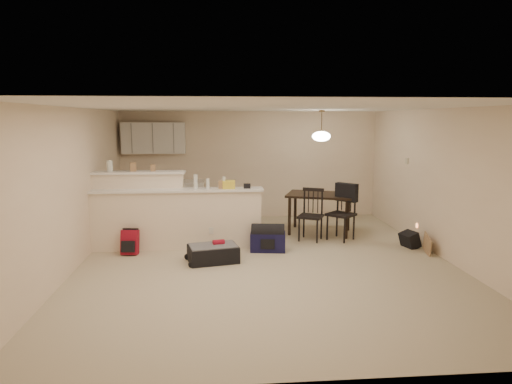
{
  "coord_description": "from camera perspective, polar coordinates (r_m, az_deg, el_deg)",
  "views": [
    {
      "loc": [
        -0.77,
        -7.2,
        2.32
      ],
      "look_at": [
        -0.1,
        0.7,
        1.05
      ],
      "focal_mm": 32.0,
      "sensor_mm": 36.0,
      "label": 1
    }
  ],
  "objects": [
    {
      "name": "bag_lump",
      "position": [
        8.19,
        -3.43,
        0.94
      ],
      "size": [
        0.22,
        0.18,
        0.14
      ],
      "primitive_type": "cube",
      "color": "#A57E55",
      "rests_on": "breakfast_bar"
    },
    {
      "name": "room",
      "position": [
        7.33,
        1.24,
        0.69
      ],
      "size": [
        7.0,
        7.02,
        2.5
      ],
      "color": "#C2B495",
      "rests_on": "ground"
    },
    {
      "name": "black_daypack",
      "position": [
        8.83,
        18.66,
        -5.69
      ],
      "size": [
        0.3,
        0.36,
        0.28
      ],
      "primitive_type": "cube",
      "rotation": [
        0.0,
        0.0,
        1.84
      ],
      "color": "black",
      "rests_on": "ground"
    },
    {
      "name": "thermostat",
      "position": [
        9.56,
        18.33,
        3.72
      ],
      "size": [
        0.02,
        0.12,
        0.12
      ],
      "primitive_type": "cube",
      "color": "beige",
      "rests_on": "room"
    },
    {
      "name": "dining_chair_far",
      "position": [
        8.95,
        10.58,
        -2.57
      ],
      "size": [
        0.64,
        0.64,
        1.07
      ],
      "primitive_type": null,
      "rotation": [
        0.0,
        0.0,
        -0.8
      ],
      "color": "black",
      "rests_on": "ground"
    },
    {
      "name": "dining_chair_near",
      "position": [
        8.84,
        6.84,
        -2.86
      ],
      "size": [
        0.58,
        0.57,
        1.0
      ],
      "primitive_type": null,
      "rotation": [
        0.0,
        0.0,
        -0.46
      ],
      "color": "black",
      "rests_on": "ground"
    },
    {
      "name": "suitcase",
      "position": [
        7.59,
        -5.38,
        -7.69
      ],
      "size": [
        0.88,
        0.67,
        0.27
      ],
      "primitive_type": "cube",
      "rotation": [
        0.0,
        0.0,
        0.21
      ],
      "color": "black",
      "rests_on": "ground"
    },
    {
      "name": "bottle_a",
      "position": [
        8.19,
        -7.56,
        1.3
      ],
      "size": [
        0.07,
        0.07,
        0.26
      ],
      "primitive_type": "cylinder",
      "color": "silver",
      "rests_on": "breakfast_bar"
    },
    {
      "name": "breakfast_bar",
      "position": [
        8.42,
        -11.49,
        -2.82
      ],
      "size": [
        3.08,
        0.58,
        1.39
      ],
      "color": "#F8E5C8",
      "rests_on": "ground"
    },
    {
      "name": "cardboard_sheet",
      "position": [
        8.52,
        20.63,
        -6.18
      ],
      "size": [
        0.09,
        0.42,
        0.33
      ],
      "primitive_type": "cube",
      "rotation": [
        0.0,
        0.0,
        1.4
      ],
      "color": "#A57E55",
      "rests_on": "ground"
    },
    {
      "name": "pendant_lamp",
      "position": [
        9.28,
        8.17,
        6.96
      ],
      "size": [
        0.36,
        0.36,
        0.62
      ],
      "color": "brown",
      "rests_on": "room"
    },
    {
      "name": "navy_duffel",
      "position": [
        8.15,
        1.5,
        -6.22
      ],
      "size": [
        0.65,
        0.42,
        0.33
      ],
      "primitive_type": "cube",
      "rotation": [
        0.0,
        0.0,
        -0.14
      ],
      "color": "#13123B",
      "rests_on": "ground"
    },
    {
      "name": "pouch",
      "position": [
        8.21,
        -1.13,
        0.76
      ],
      "size": [
        0.12,
        0.1,
        0.08
      ],
      "primitive_type": "cube",
      "color": "#A57E55",
      "rests_on": "breakfast_bar"
    },
    {
      "name": "extra_item_y",
      "position": [
        8.18,
        -4.02,
        1.18
      ],
      "size": [
        0.05,
        0.05,
        0.21
      ],
      "primitive_type": "cylinder",
      "color": "silver",
      "rests_on": "breakfast_bar"
    },
    {
      "name": "extra_item_x",
      "position": [
        8.19,
        -4.35,
        0.92
      ],
      "size": [
        0.1,
        0.1,
        0.14
      ],
      "primitive_type": "cube",
      "color": "#A57E55",
      "rests_on": "breakfast_bar"
    },
    {
      "name": "bottle_b",
      "position": [
        8.19,
        -6.04,
        1.04
      ],
      "size": [
        0.06,
        0.06,
        0.18
      ],
      "primitive_type": "cylinder",
      "color": "silver",
      "rests_on": "breakfast_bar"
    },
    {
      "name": "red_backpack",
      "position": [
        8.24,
        -15.48,
        -6.07
      ],
      "size": [
        0.3,
        0.21,
        0.42
      ],
      "primitive_type": "cube",
      "rotation": [
        0.0,
        0.0,
        -0.11
      ],
      "color": "maroon",
      "rests_on": "ground"
    },
    {
      "name": "kitchen_counter",
      "position": [
        10.63,
        -11.42,
        -1.21
      ],
      "size": [
        1.8,
        0.6,
        0.9
      ],
      "primitive_type": "cube",
      "color": "white",
      "rests_on": "ground"
    },
    {
      "name": "upper_cabinets",
      "position": [
        10.63,
        -12.67,
        6.62
      ],
      "size": [
        1.4,
        0.34,
        0.7
      ],
      "primitive_type": "cube",
      "color": "white",
      "rests_on": "room"
    },
    {
      "name": "jar",
      "position": [
        8.58,
        -17.82,
        3.11
      ],
      "size": [
        0.1,
        0.1,
        0.2
      ],
      "primitive_type": "cylinder",
      "color": "silver",
      "rests_on": "breakfast_bar"
    },
    {
      "name": "dining_table",
      "position": [
        9.41,
        7.99,
        -0.81
      ],
      "size": [
        1.52,
        1.25,
        0.81
      ],
      "rotation": [
        0.0,
        0.0,
        -0.34
      ],
      "color": "black",
      "rests_on": "ground"
    },
    {
      "name": "cereal_box",
      "position": [
        8.5,
        -15.1,
        3.04
      ],
      "size": [
        0.1,
        0.07,
        0.16
      ],
      "primitive_type": "cube",
      "color": "#A57E55",
      "rests_on": "breakfast_bar"
    },
    {
      "name": "small_box",
      "position": [
        8.45,
        -12.75,
        2.96
      ],
      "size": [
        0.08,
        0.06,
        0.12
      ],
      "primitive_type": "cube",
      "color": "#A57E55",
      "rests_on": "breakfast_bar"
    }
  ]
}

